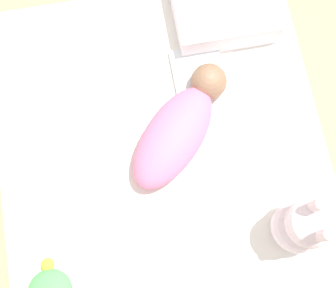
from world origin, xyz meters
The scene contains 5 objects.
ground_plane centered at (0.00, 0.00, 0.00)m, with size 12.00×12.00×0.00m, color #9E8466.
bed_mattress centered at (0.00, 0.00, 0.08)m, with size 1.25×1.09×0.16m.
burp_cloth centered at (0.26, -0.17, 0.17)m, with size 0.19×0.18×0.02m.
swaddled_baby centered at (0.06, -0.07, 0.22)m, with size 0.44×0.41×0.12m.
bunny_plush centered at (-0.32, -0.36, 0.30)m, with size 0.16×0.16×0.34m.
Camera 1 is at (-0.36, 0.05, 1.68)m, focal length 50.00 mm.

